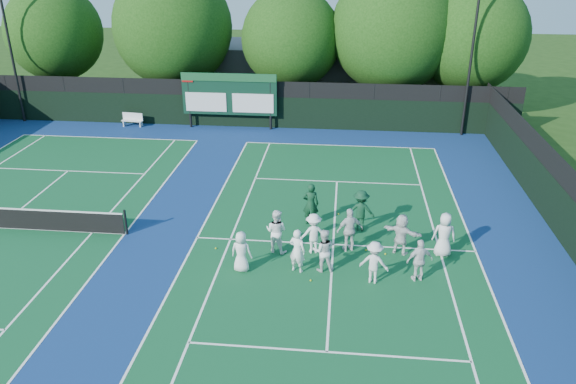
# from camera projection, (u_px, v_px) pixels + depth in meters

# --- Properties ---
(ground) EXTENTS (120.00, 120.00, 0.00)m
(ground) POSITION_uv_depth(u_px,v_px,m) (332.00, 258.00, 21.21)
(ground) COLOR #1E3C10
(ground) RESTS_ON ground
(court_apron) EXTENTS (34.00, 32.00, 0.01)m
(court_apron) POSITION_uv_depth(u_px,v_px,m) (185.00, 237.00, 22.68)
(court_apron) COLOR navy
(court_apron) RESTS_ON ground
(near_court) EXTENTS (11.05, 23.85, 0.01)m
(near_court) POSITION_uv_depth(u_px,v_px,m) (333.00, 244.00, 22.12)
(near_court) COLOR #104F29
(near_court) RESTS_ON ground
(back_fence) EXTENTS (34.00, 0.08, 3.00)m
(back_fence) POSITION_uv_depth(u_px,v_px,m) (247.00, 106.00, 35.77)
(back_fence) COLOR black
(back_fence) RESTS_ON ground
(scoreboard) EXTENTS (6.00, 0.21, 3.55)m
(scoreboard) POSITION_uv_depth(u_px,v_px,m) (229.00, 95.00, 35.15)
(scoreboard) COLOR black
(scoreboard) RESTS_ON ground
(clubhouse) EXTENTS (18.00, 6.00, 4.00)m
(clubhouse) POSITION_uv_depth(u_px,v_px,m) (316.00, 71.00, 42.40)
(clubhouse) COLOR #57565B
(clubhouse) RESTS_ON ground
(light_pole_left) EXTENTS (1.20, 0.30, 10.12)m
(light_pole_left) POSITION_uv_depth(u_px,v_px,m) (6.00, 24.00, 34.89)
(light_pole_left) COLOR black
(light_pole_left) RESTS_ON ground
(light_pole_right) EXTENTS (1.20, 0.30, 10.12)m
(light_pole_right) POSITION_uv_depth(u_px,v_px,m) (475.00, 30.00, 32.22)
(light_pole_right) COLOR black
(light_pole_right) RESTS_ON ground
(bench) EXTENTS (1.42, 0.53, 0.88)m
(bench) POSITION_uv_depth(u_px,v_px,m) (133.00, 119.00, 36.24)
(bench) COLOR silver
(bench) RESTS_ON ground
(tree_a) EXTENTS (6.54, 6.54, 8.52)m
(tree_a) POSITION_uv_depth(u_px,v_px,m) (57.00, 35.00, 38.80)
(tree_a) COLOR black
(tree_a) RESTS_ON ground
(tree_b) EXTENTS (7.99, 7.99, 9.70)m
(tree_b) POSITION_uv_depth(u_px,v_px,m) (176.00, 30.00, 37.83)
(tree_b) COLOR black
(tree_b) RESTS_ON ground
(tree_c) EXTENTS (6.62, 6.62, 8.40)m
(tree_c) POSITION_uv_depth(u_px,v_px,m) (294.00, 41.00, 37.32)
(tree_c) COLOR black
(tree_c) RESTS_ON ground
(tree_d) EXTENTS (8.06, 8.06, 9.77)m
(tree_d) POSITION_uv_depth(u_px,v_px,m) (395.00, 33.00, 36.45)
(tree_d) COLOR black
(tree_d) RESTS_ON ground
(tree_e) EXTENTS (7.10, 7.10, 8.95)m
(tree_e) POSITION_uv_depth(u_px,v_px,m) (474.00, 39.00, 36.10)
(tree_e) COLOR black
(tree_e) RESTS_ON ground
(tennis_ball_0) EXTENTS (0.07, 0.07, 0.07)m
(tennis_ball_0) POSITION_uv_depth(u_px,v_px,m) (311.00, 280.00, 19.72)
(tennis_ball_0) COLOR #BBC617
(tennis_ball_0) RESTS_ON ground
(tennis_ball_1) EXTENTS (0.07, 0.07, 0.07)m
(tennis_ball_1) POSITION_uv_depth(u_px,v_px,m) (366.00, 250.00, 21.67)
(tennis_ball_1) COLOR #BBC617
(tennis_ball_1) RESTS_ON ground
(tennis_ball_2) EXTENTS (0.07, 0.07, 0.07)m
(tennis_ball_2) POSITION_uv_depth(u_px,v_px,m) (385.00, 254.00, 21.39)
(tennis_ball_2) COLOR #BBC617
(tennis_ball_2) RESTS_ON ground
(tennis_ball_3) EXTENTS (0.07, 0.07, 0.07)m
(tennis_ball_3) POSITION_uv_depth(u_px,v_px,m) (216.00, 248.00, 21.79)
(tennis_ball_3) COLOR #BBC617
(tennis_ball_3) RESTS_ON ground
(tennis_ball_4) EXTENTS (0.07, 0.07, 0.07)m
(tennis_ball_4) POSITION_uv_depth(u_px,v_px,m) (338.00, 214.00, 24.56)
(tennis_ball_4) COLOR #BBC617
(tennis_ball_4) RESTS_ON ground
(player_front_0) EXTENTS (0.82, 0.59, 1.55)m
(player_front_0) POSITION_uv_depth(u_px,v_px,m) (241.00, 252.00, 20.08)
(player_front_0) COLOR white
(player_front_0) RESTS_ON ground
(player_front_1) EXTENTS (0.72, 0.60, 1.69)m
(player_front_1) POSITION_uv_depth(u_px,v_px,m) (297.00, 251.00, 20.01)
(player_front_1) COLOR white
(player_front_1) RESTS_ON ground
(player_front_2) EXTENTS (0.87, 0.72, 1.64)m
(player_front_2) POSITION_uv_depth(u_px,v_px,m) (323.00, 250.00, 20.06)
(player_front_2) COLOR silver
(player_front_2) RESTS_ON ground
(player_front_3) EXTENTS (1.12, 0.80, 1.57)m
(player_front_3) POSITION_uv_depth(u_px,v_px,m) (374.00, 262.00, 19.38)
(player_front_3) COLOR silver
(player_front_3) RESTS_ON ground
(player_front_4) EXTENTS (1.01, 0.64, 1.60)m
(player_front_4) POSITION_uv_depth(u_px,v_px,m) (420.00, 260.00, 19.48)
(player_front_4) COLOR silver
(player_front_4) RESTS_ON ground
(player_back_0) EXTENTS (1.01, 0.89, 1.75)m
(player_back_0) POSITION_uv_depth(u_px,v_px,m) (276.00, 231.00, 21.31)
(player_back_0) COLOR white
(player_back_0) RESTS_ON ground
(player_back_1) EXTENTS (1.16, 0.83, 1.62)m
(player_back_1) POSITION_uv_depth(u_px,v_px,m) (313.00, 233.00, 21.27)
(player_back_1) COLOR white
(player_back_1) RESTS_ON ground
(player_back_2) EXTENTS (1.12, 0.78, 1.77)m
(player_back_2) POSITION_uv_depth(u_px,v_px,m) (350.00, 230.00, 21.37)
(player_back_2) COLOR silver
(player_back_2) RESTS_ON ground
(player_back_3) EXTENTS (1.58, 1.07, 1.63)m
(player_back_3) POSITION_uv_depth(u_px,v_px,m) (401.00, 234.00, 21.20)
(player_back_3) COLOR silver
(player_back_3) RESTS_ON ground
(player_back_4) EXTENTS (0.88, 0.59, 1.75)m
(player_back_4) POSITION_uv_depth(u_px,v_px,m) (444.00, 235.00, 21.04)
(player_back_4) COLOR silver
(player_back_4) RESTS_ON ground
(coach_left) EXTENTS (0.69, 0.46, 1.85)m
(coach_left) POSITION_uv_depth(u_px,v_px,m) (311.00, 204.00, 23.39)
(coach_left) COLOR #0E351E
(coach_left) RESTS_ON ground
(coach_right) EXTENTS (1.16, 0.69, 1.77)m
(coach_right) POSITION_uv_depth(u_px,v_px,m) (361.00, 211.00, 22.91)
(coach_right) COLOR #0F3721
(coach_right) RESTS_ON ground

